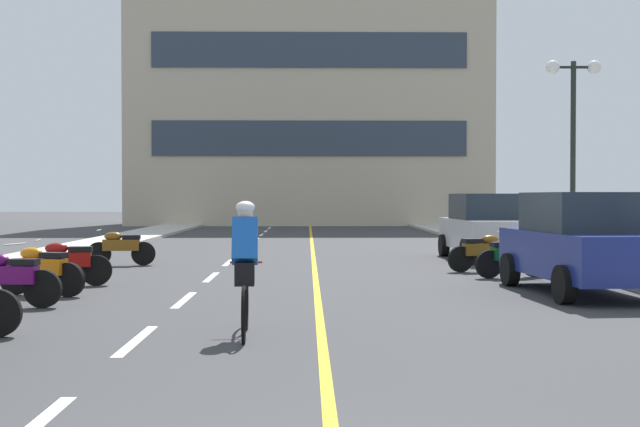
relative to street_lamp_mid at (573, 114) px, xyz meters
name	(u,v)px	position (x,y,z in m)	size (l,w,h in m)	color
ground_plane	(305,255)	(-7.10, 2.99, -3.93)	(140.00, 140.00, 0.00)	#38383A
curb_left	(89,247)	(-14.30, 5.99, -3.87)	(2.40, 72.00, 0.12)	#B7B2A8
curb_right	(519,247)	(0.10, 5.99, -3.87)	(2.40, 72.00, 0.12)	#B7B2A8
lane_dash_1	(136,340)	(-9.10, -12.01, -3.92)	(0.14, 2.20, 0.01)	silver
lane_dash_2	(184,300)	(-9.10, -8.01, -3.92)	(0.14, 2.20, 0.01)	silver
lane_dash_3	(211,277)	(-9.10, -4.01, -3.92)	(0.14, 2.20, 0.01)	silver
lane_dash_4	(228,263)	(-9.10, -0.01, -3.92)	(0.14, 2.20, 0.01)	silver
lane_dash_5	(240,252)	(-9.10, 3.99, -3.92)	(0.14, 2.20, 0.01)	silver
lane_dash_6	(249,245)	(-9.10, 7.99, -3.92)	(0.14, 2.20, 0.01)	silver
lane_dash_7	(256,239)	(-9.10, 11.99, -3.92)	(0.14, 2.20, 0.01)	silver
lane_dash_8	(261,235)	(-9.10, 15.99, -3.92)	(0.14, 2.20, 0.01)	silver
lane_dash_9	(266,231)	(-9.10, 19.99, -3.92)	(0.14, 2.20, 0.01)	silver
lane_dash_10	(269,228)	(-9.10, 23.99, -3.92)	(0.14, 2.20, 0.01)	silver
lane_dash_11	(272,226)	(-9.10, 27.99, -3.92)	(0.14, 2.20, 0.01)	silver
centre_line_yellow	(312,248)	(-6.85, 5.99, -3.92)	(0.12, 66.00, 0.01)	gold
office_building	(309,89)	(-6.89, 31.24, 4.61)	(21.79, 8.61, 17.08)	#BCAD93
street_lamp_mid	(573,114)	(0.00, 0.00, 0.00)	(1.46, 0.36, 5.22)	black
parked_car_near	(581,243)	(-2.12, -7.20, -3.01)	(2.18, 4.32, 1.82)	black
parked_car_mid	(485,227)	(-2.14, 0.90, -3.01)	(2.07, 4.27, 1.82)	black
motorcycle_3	(8,278)	(-11.73, -8.95, -3.46)	(1.70, 0.60, 0.92)	black
motorcycle_4	(41,269)	(-11.70, -7.39, -3.46)	(1.65, 0.77, 0.92)	black
motorcycle_5	(67,262)	(-11.70, -5.79, -3.46)	(1.70, 0.60, 0.92)	black
motorcycle_6	(512,256)	(-2.63, -4.21, -3.46)	(1.66, 0.72, 0.92)	black
motorcycle_7	(483,251)	(-2.96, -2.74, -3.46)	(1.67, 0.71, 0.92)	black
motorcycle_8	(121,247)	(-11.73, -0.92, -3.46)	(1.70, 0.60, 0.92)	black
cyclist_rider	(245,265)	(-7.81, -11.67, -3.04)	(0.42, 1.77, 1.71)	black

